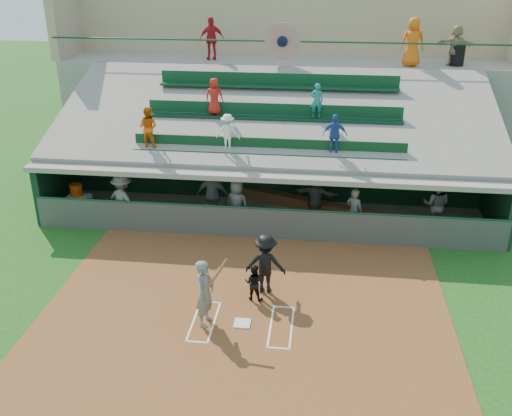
# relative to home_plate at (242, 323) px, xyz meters

# --- Properties ---
(ground) EXTENTS (100.00, 100.00, 0.00)m
(ground) POSITION_rel_home_plate_xyz_m (0.00, 0.00, -0.04)
(ground) COLOR #194C15
(ground) RESTS_ON ground
(dirt_slab) EXTENTS (11.00, 9.00, 0.02)m
(dirt_slab) POSITION_rel_home_plate_xyz_m (0.00, 0.50, -0.03)
(dirt_slab) COLOR brown
(dirt_slab) RESTS_ON ground
(home_plate) EXTENTS (0.43, 0.43, 0.03)m
(home_plate) POSITION_rel_home_plate_xyz_m (0.00, 0.00, 0.00)
(home_plate) COLOR silver
(home_plate) RESTS_ON dirt_slab
(batters_box_chalk) EXTENTS (2.65, 1.85, 0.01)m
(batters_box_chalk) POSITION_rel_home_plate_xyz_m (0.00, 0.00, -0.01)
(batters_box_chalk) COLOR white
(batters_box_chalk) RESTS_ON dirt_slab
(dugout_floor) EXTENTS (16.00, 3.50, 0.04)m
(dugout_floor) POSITION_rel_home_plate_xyz_m (0.00, 6.75, -0.02)
(dugout_floor) COLOR gray
(dugout_floor) RESTS_ON ground
(concourse_slab) EXTENTS (20.00, 3.00, 4.60)m
(concourse_slab) POSITION_rel_home_plate_xyz_m (0.00, 13.50, 2.26)
(concourse_slab) COLOR gray
(concourse_slab) RESTS_ON ground
(grandstand) EXTENTS (20.40, 10.40, 7.80)m
(grandstand) POSITION_rel_home_plate_xyz_m (-0.01, 10.51, 2.23)
(grandstand) COLOR #4B504B
(grandstand) RESTS_ON ground
(batter_at_plate) EXTENTS (0.91, 0.80, 1.95)m
(batter_at_plate) POSITION_rel_home_plate_xyz_m (-0.94, -0.08, 0.92)
(batter_at_plate) COLOR #5E615B
(batter_at_plate) RESTS_ON dirt_slab
(catcher) EXTENTS (0.56, 0.46, 1.08)m
(catcher) POSITION_rel_home_plate_xyz_m (0.15, 1.20, 0.53)
(catcher) COLOR black
(catcher) RESTS_ON dirt_slab
(home_umpire) EXTENTS (1.17, 0.69, 1.78)m
(home_umpire) POSITION_rel_home_plate_xyz_m (0.43, 1.69, 0.88)
(home_umpire) COLOR black
(home_umpire) RESTS_ON dirt_slab
(dugout_bench) EXTENTS (12.89, 5.46, 0.41)m
(dugout_bench) POSITION_rel_home_plate_xyz_m (0.24, 8.01, 0.21)
(dugout_bench) COLOR brown
(dugout_bench) RESTS_ON dugout_floor
(white_table) EXTENTS (0.84, 0.64, 0.71)m
(white_table) POSITION_rel_home_plate_xyz_m (-7.00, 6.14, 0.36)
(white_table) COLOR silver
(white_table) RESTS_ON dugout_floor
(water_cooler) EXTENTS (0.44, 0.44, 0.44)m
(water_cooler) POSITION_rel_home_plate_xyz_m (-7.06, 6.17, 0.93)
(water_cooler) COLOR #CC4A0C
(water_cooler) RESTS_ON white_table
(dugout_player_a) EXTENTS (1.46, 1.18, 1.97)m
(dugout_player_a) POSITION_rel_home_plate_xyz_m (-4.98, 5.31, 0.99)
(dugout_player_a) COLOR #51534E
(dugout_player_a) RESTS_ON dugout_floor
(dugout_player_b) EXTENTS (1.20, 0.57, 1.99)m
(dugout_player_b) POSITION_rel_home_plate_xyz_m (-1.94, 6.16, 1.00)
(dugout_player_b) COLOR #5D605B
(dugout_player_b) RESTS_ON dugout_floor
(dugout_player_c) EXTENTS (1.01, 0.85, 1.75)m
(dugout_player_c) POSITION_rel_home_plate_xyz_m (-1.01, 5.74, 0.88)
(dugout_player_c) COLOR #575954
(dugout_player_c) RESTS_ON dugout_floor
(dugout_player_d) EXTENTS (1.68, 0.84, 1.73)m
(dugout_player_d) POSITION_rel_home_plate_xyz_m (1.70, 6.85, 0.87)
(dugout_player_d) COLOR #50524E
(dugout_player_d) RESTS_ON dugout_floor
(dugout_player_e) EXTENTS (0.74, 0.65, 1.69)m
(dugout_player_e) POSITION_rel_home_plate_xyz_m (3.04, 5.63, 0.85)
(dugout_player_e) COLOR #585A55
(dugout_player_e) RESTS_ON dugout_floor
(dugout_player_f) EXTENTS (1.08, 0.94, 1.89)m
(dugout_player_f) POSITION_rel_home_plate_xyz_m (5.86, 6.36, 0.95)
(dugout_player_f) COLOR #595B56
(dugout_player_f) RESTS_ON dugout_floor
(trash_bin) EXTENTS (0.60, 0.60, 0.90)m
(trash_bin) POSITION_rel_home_plate_xyz_m (7.27, 12.91, 5.01)
(trash_bin) COLOR black
(trash_bin) RESTS_ON concourse_slab
(concourse_staff_a) EXTENTS (1.17, 0.85, 1.84)m
(concourse_staff_a) POSITION_rel_home_plate_xyz_m (-3.19, 13.06, 5.48)
(concourse_staff_a) COLOR red
(concourse_staff_a) RESTS_ON concourse_slab
(concourse_staff_b) EXTENTS (0.97, 0.64, 1.97)m
(concourse_staff_b) POSITION_rel_home_plate_xyz_m (5.34, 12.54, 5.55)
(concourse_staff_b) COLOR #E95D0D
(concourse_staff_b) RESTS_ON concourse_slab
(concourse_staff_c) EXTENTS (1.63, 0.93, 1.67)m
(concourse_staff_c) POSITION_rel_home_plate_xyz_m (7.15, 12.85, 5.40)
(concourse_staff_c) COLOR tan
(concourse_staff_c) RESTS_ON concourse_slab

